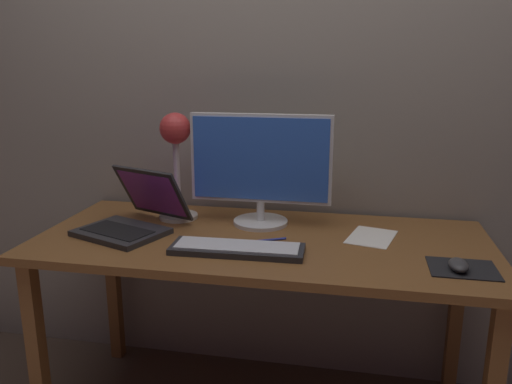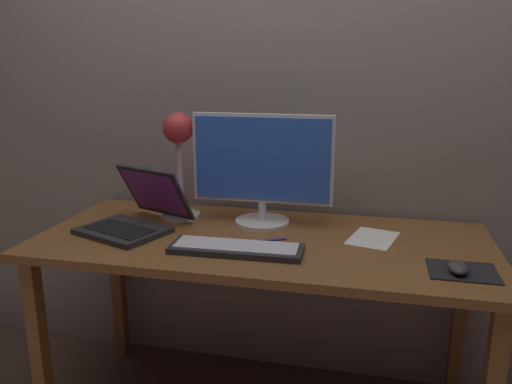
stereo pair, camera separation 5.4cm
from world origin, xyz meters
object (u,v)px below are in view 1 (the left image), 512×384
Objects in this scene: monitor at (261,165)px; desk_lamp at (176,146)px; laptop at (136,213)px; keyboard_main at (237,248)px; mouse at (459,265)px; pen at (267,240)px.

monitor is 0.34m from desk_lamp.
monitor is 1.25× the size of laptop.
laptop is (-0.44, -0.15, -0.17)m from monitor.
laptop reaches higher than keyboard_main.
keyboard_main is at bearing -20.69° from laptop.
laptop reaches higher than mouse.
mouse is 0.62m from pen.
monitor is at bearing 86.36° from keyboard_main.
monitor is 1.27× the size of desk_lamp.
mouse is at bearing -9.48° from laptop.
desk_lamp is 4.37× the size of mouse.
keyboard_main is at bearing -123.19° from pen.
keyboard_main is 3.17× the size of pen.
laptop is 0.51m from pen.
pen is (0.08, 0.12, -0.01)m from keyboard_main.
keyboard_main is 0.53m from desk_lamp.
keyboard_main is 0.46m from laptop.
monitor is 0.50m from laptop.
laptop is at bearing 175.45° from pen.
pen is (0.50, -0.04, -0.06)m from laptop.
pen is at bearing 56.81° from keyboard_main.
desk_lamp is at bearing 161.04° from mouse.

